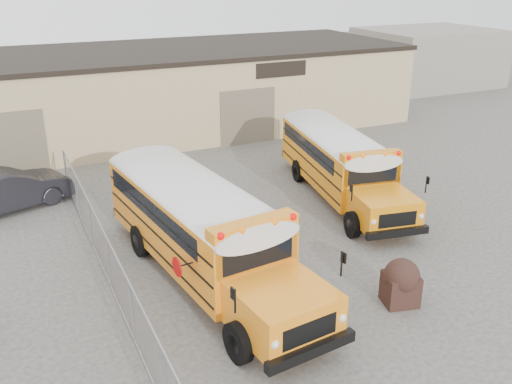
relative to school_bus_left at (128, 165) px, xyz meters
name	(u,v)px	position (x,y,z in m)	size (l,w,h in m)	color
ground	(331,290)	(3.92, -8.98, -1.78)	(120.00, 120.00, 0.00)	#45423F
warehouse	(150,90)	(3.92, 11.02, 0.59)	(30.20, 10.20, 4.67)	tan
chainlink_fence	(108,261)	(-2.08, -5.98, -0.88)	(0.07, 18.07, 1.81)	gray
distant_building_right	(427,57)	(27.92, 15.02, 0.42)	(10.00, 8.00, 4.40)	gray
school_bus_left	(128,165)	(0.00, 0.00, 0.00)	(3.81, 10.77, 3.08)	orange
school_bus_right	(295,123)	(9.33, 3.26, -0.16)	(3.94, 9.86, 2.81)	orange
tarp_bundle	(401,281)	(5.35, -10.40, -1.06)	(1.12, 1.05, 1.41)	black
car_dark	(7,190)	(-4.53, 1.75, -0.95)	(1.76, 5.05, 1.66)	black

